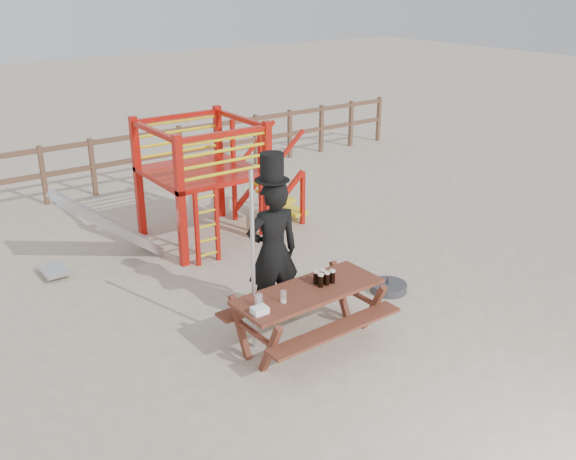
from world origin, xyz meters
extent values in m
plane|color=#C0AF96|center=(0.00, 0.00, 0.00)|extent=(60.00, 60.00, 0.00)
cube|color=brown|center=(0.00, 7.00, 1.10)|extent=(15.00, 0.06, 0.10)
cube|color=brown|center=(0.00, 7.00, 0.60)|extent=(15.00, 0.06, 0.10)
cube|color=brown|center=(-1.50, 7.00, 0.60)|extent=(0.09, 0.09, 1.20)
cube|color=brown|center=(-0.50, 7.00, 0.60)|extent=(0.09, 0.09, 1.20)
cube|color=brown|center=(0.50, 7.00, 0.60)|extent=(0.09, 0.09, 1.20)
cube|color=brown|center=(1.50, 7.00, 0.60)|extent=(0.09, 0.09, 1.20)
cube|color=brown|center=(2.50, 7.00, 0.60)|extent=(0.09, 0.09, 1.20)
cube|color=brown|center=(3.50, 7.00, 0.60)|extent=(0.09, 0.09, 1.20)
cube|color=brown|center=(4.50, 7.00, 0.60)|extent=(0.09, 0.09, 1.20)
cube|color=brown|center=(5.50, 7.00, 0.60)|extent=(0.09, 0.09, 1.20)
cube|color=brown|center=(6.50, 7.00, 0.60)|extent=(0.09, 0.09, 1.20)
cube|color=brown|center=(7.50, 7.00, 0.60)|extent=(0.09, 0.09, 1.20)
cube|color=#AE130B|center=(-0.60, 2.80, 1.05)|extent=(0.12, 0.12, 2.10)
cube|color=#AE130B|center=(1.00, 2.80, 1.05)|extent=(0.12, 0.12, 2.10)
cube|color=#AE130B|center=(-0.60, 4.40, 1.05)|extent=(0.12, 0.12, 2.10)
cube|color=#AE130B|center=(1.00, 4.40, 1.05)|extent=(0.12, 0.12, 2.10)
cube|color=#AE130B|center=(0.20, 3.60, 1.20)|extent=(1.72, 1.72, 0.08)
cube|color=#AE130B|center=(0.20, 2.80, 2.00)|extent=(1.60, 0.08, 0.08)
cube|color=#AE130B|center=(0.20, 4.40, 2.00)|extent=(1.60, 0.08, 0.08)
cube|color=#AE130B|center=(-0.60, 3.60, 2.00)|extent=(0.08, 1.60, 0.08)
cube|color=#AE130B|center=(1.00, 3.60, 2.00)|extent=(0.08, 1.60, 0.08)
cylinder|color=yellow|center=(0.20, 2.80, 1.38)|extent=(1.50, 0.05, 0.05)
cylinder|color=yellow|center=(0.20, 4.40, 1.38)|extent=(1.50, 0.05, 0.05)
cylinder|color=yellow|center=(0.20, 2.80, 1.56)|extent=(1.50, 0.05, 0.05)
cylinder|color=yellow|center=(0.20, 4.40, 1.56)|extent=(1.50, 0.05, 0.05)
cylinder|color=yellow|center=(0.20, 2.80, 1.74)|extent=(1.50, 0.05, 0.05)
cylinder|color=yellow|center=(0.20, 4.40, 1.74)|extent=(1.50, 0.05, 0.05)
cylinder|color=yellow|center=(0.20, 2.80, 1.92)|extent=(1.50, 0.05, 0.05)
cylinder|color=yellow|center=(0.20, 4.40, 1.92)|extent=(1.50, 0.05, 0.05)
cube|color=#AE130B|center=(-0.43, 2.65, 0.60)|extent=(0.06, 0.06, 1.20)
cube|color=#AE130B|center=(-0.07, 2.65, 0.60)|extent=(0.06, 0.06, 1.20)
cylinder|color=yellow|center=(-0.25, 2.65, 0.15)|extent=(0.36, 0.04, 0.04)
cylinder|color=yellow|center=(-0.25, 2.65, 0.39)|extent=(0.36, 0.04, 0.04)
cylinder|color=yellow|center=(-0.25, 2.65, 0.63)|extent=(0.36, 0.04, 0.04)
cylinder|color=yellow|center=(-0.25, 2.65, 0.87)|extent=(0.36, 0.04, 0.04)
cylinder|color=yellow|center=(-0.25, 2.65, 1.11)|extent=(0.36, 0.04, 0.04)
cube|color=yellow|center=(1.15, 3.60, 1.08)|extent=(0.30, 0.90, 0.06)
cube|color=yellow|center=(1.43, 3.60, 0.78)|extent=(0.30, 0.90, 0.06)
cube|color=yellow|center=(1.71, 3.60, 0.48)|extent=(0.30, 0.90, 0.06)
cube|color=yellow|center=(1.99, 3.60, 0.18)|extent=(0.30, 0.90, 0.06)
cube|color=#AE130B|center=(1.55, 3.15, 0.60)|extent=(0.95, 0.08, 0.86)
cube|color=#AE130B|center=(1.55, 4.05, 0.60)|extent=(0.95, 0.08, 0.86)
cube|color=silver|center=(-1.50, 3.60, 0.62)|extent=(1.53, 0.55, 1.21)
cube|color=silver|center=(-1.50, 3.33, 0.66)|extent=(1.58, 0.04, 1.28)
cube|color=silver|center=(-1.50, 3.87, 0.66)|extent=(1.58, 0.04, 1.28)
cube|color=silver|center=(-2.40, 3.60, 0.10)|extent=(0.35, 0.55, 0.05)
cube|color=brown|center=(-0.41, -0.16, 0.71)|extent=(1.91, 0.76, 0.05)
cube|color=brown|center=(-0.39, -0.68, 0.42)|extent=(1.89, 0.31, 0.04)
cube|color=brown|center=(-0.42, 0.35, 0.42)|extent=(1.89, 0.31, 0.04)
cube|color=brown|center=(-1.21, -0.19, 0.34)|extent=(0.11, 1.13, 0.68)
cube|color=brown|center=(0.39, -0.14, 0.34)|extent=(0.11, 1.13, 0.68)
imported|color=black|center=(-0.43, 0.57, 0.97)|extent=(0.78, 0.59, 1.93)
cube|color=#0D9942|center=(-0.40, 0.72, 1.20)|extent=(0.08, 0.04, 0.45)
cylinder|color=black|center=(-0.43, 0.57, 1.94)|extent=(0.44, 0.44, 0.01)
cylinder|color=black|center=(-0.43, 0.57, 2.11)|extent=(0.30, 0.30, 0.34)
cube|color=white|center=(-0.40, 0.72, 2.23)|extent=(0.15, 0.03, 0.04)
cylinder|color=#B2B2B7|center=(-1.01, 0.13, 1.14)|extent=(0.05, 0.05, 2.28)
cylinder|color=#333237|center=(1.39, 0.25, 0.06)|extent=(0.53, 0.53, 0.12)
cylinder|color=#333237|center=(1.39, 0.25, 0.17)|extent=(0.06, 0.06, 0.10)
cube|color=white|center=(-1.21, -0.30, 0.77)|extent=(0.18, 0.15, 0.08)
cylinder|color=black|center=(-0.24, -0.18, 0.81)|extent=(0.07, 0.07, 0.15)
cylinder|color=beige|center=(-0.24, -0.18, 0.89)|extent=(0.07, 0.07, 0.02)
cylinder|color=black|center=(-0.14, -0.18, 0.81)|extent=(0.07, 0.07, 0.15)
cylinder|color=beige|center=(-0.14, -0.18, 0.89)|extent=(0.07, 0.07, 0.02)
cylinder|color=black|center=(-0.05, -0.18, 0.81)|extent=(0.07, 0.07, 0.15)
cylinder|color=beige|center=(-0.05, -0.18, 0.89)|extent=(0.07, 0.07, 0.02)
cylinder|color=black|center=(-0.23, -0.08, 0.81)|extent=(0.07, 0.07, 0.15)
cylinder|color=beige|center=(-0.23, -0.08, 0.89)|extent=(0.07, 0.07, 0.02)
cylinder|color=black|center=(-0.14, -0.09, 0.81)|extent=(0.07, 0.07, 0.15)
cylinder|color=beige|center=(-0.14, -0.09, 0.89)|extent=(0.07, 0.07, 0.02)
cylinder|color=silver|center=(-1.11, -0.15, 0.81)|extent=(0.07, 0.07, 0.15)
cylinder|color=beige|center=(-1.11, -0.15, 0.74)|extent=(0.06, 0.06, 0.02)
cylinder|color=silver|center=(-1.15, -0.17, 0.81)|extent=(0.07, 0.07, 0.15)
cylinder|color=beige|center=(-1.15, -0.17, 0.74)|extent=(0.06, 0.06, 0.02)
cylinder|color=silver|center=(-0.84, -0.25, 0.81)|extent=(0.07, 0.07, 0.15)
cylinder|color=beige|center=(-0.84, -0.25, 0.74)|extent=(0.06, 0.06, 0.02)
camera|label=1|loc=(-4.67, -5.65, 4.29)|focal=40.00mm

